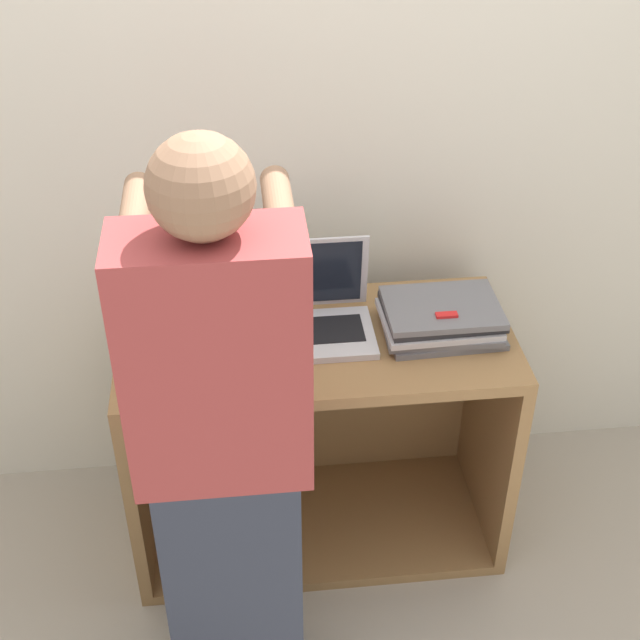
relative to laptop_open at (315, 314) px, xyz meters
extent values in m
plane|color=#9E9384|center=(0.00, -0.31, -0.82)|extent=(12.00, 12.00, 0.00)
cube|color=beige|center=(0.00, 0.33, 0.38)|extent=(8.00, 0.05, 2.40)
cube|color=olive|center=(0.00, -0.04, -0.07)|extent=(1.12, 0.53, 0.04)
cube|color=olive|center=(0.00, -0.04, -0.80)|extent=(1.12, 0.53, 0.04)
cube|color=olive|center=(-0.54, -0.04, -0.43)|extent=(0.04, 0.53, 0.69)
cube|color=olive|center=(0.54, -0.04, -0.43)|extent=(0.04, 0.53, 0.69)
cube|color=olive|center=(0.00, 0.21, -0.43)|extent=(1.05, 0.04, 0.69)
cube|color=#B7B7BC|center=(0.00, -0.04, -0.04)|extent=(0.32, 0.23, 0.02)
cube|color=black|center=(0.00, -0.03, -0.03)|extent=(0.26, 0.13, 0.00)
cube|color=#B7B7BC|center=(0.00, 0.09, 0.08)|extent=(0.32, 0.03, 0.23)
cube|color=black|center=(0.00, 0.08, 0.08)|extent=(0.28, 0.02, 0.21)
cube|color=#B7B7BC|center=(-0.35, -0.04, -0.04)|extent=(0.33, 0.24, 0.02)
cube|color=slate|center=(-0.36, -0.04, -0.02)|extent=(0.33, 0.25, 0.02)
cube|color=#B7B7BC|center=(-0.34, -0.04, -0.01)|extent=(0.32, 0.24, 0.02)
cube|color=slate|center=(0.36, -0.05, -0.04)|extent=(0.33, 0.25, 0.02)
cube|color=slate|center=(0.35, -0.05, -0.02)|extent=(0.33, 0.24, 0.02)
cube|color=#B7B7BC|center=(0.34, -0.05, -0.01)|extent=(0.33, 0.24, 0.02)
cube|color=#232326|center=(0.35, -0.04, 0.01)|extent=(0.33, 0.24, 0.02)
cube|color=slate|center=(0.35, -0.05, 0.03)|extent=(0.32, 0.24, 0.02)
cube|color=#2D3342|center=(-0.27, -0.53, -0.43)|extent=(0.34, 0.20, 0.78)
cube|color=#993838|center=(-0.27, -0.53, 0.27)|extent=(0.40, 0.20, 0.62)
sphere|color=#8C664C|center=(-0.27, -0.53, 0.68)|extent=(0.21, 0.21, 0.21)
cylinder|color=#8C664C|center=(-0.43, -0.27, 0.48)|extent=(0.07, 0.32, 0.07)
cylinder|color=#8C664C|center=(-0.11, -0.27, 0.48)|extent=(0.07, 0.32, 0.07)
cube|color=red|center=(0.35, -0.10, 0.04)|extent=(0.06, 0.02, 0.01)
camera|label=1|loc=(-0.21, -2.05, 1.44)|focal=50.00mm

